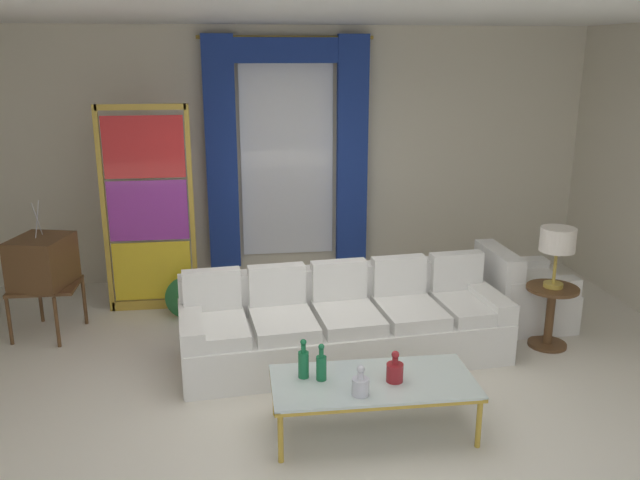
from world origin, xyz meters
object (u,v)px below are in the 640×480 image
at_px(coffee_table, 373,384).
at_px(armchair_white, 519,296).
at_px(bottle_amber_squat, 361,385).
at_px(round_side_table, 550,311).
at_px(bottle_ruby_flask, 321,366).
at_px(bottle_blue_decanter, 304,362).
at_px(peacock_figurine, 185,300).
at_px(table_lamp_brass, 558,242).
at_px(stained_glass_divider, 149,215).
at_px(vintage_tv, 42,264).
at_px(bottle_crystal_tall, 395,371).
at_px(couch_white_long, 343,324).

bearing_deg(coffee_table, armchair_white, 43.23).
bearing_deg(bottle_amber_squat, armchair_white, 44.26).
bearing_deg(round_side_table, bottle_ruby_flask, -153.55).
xyz_separation_m(bottle_blue_decanter, peacock_figurine, (-1.01, 2.20, -0.31)).
relative_size(bottle_amber_squat, bottle_ruby_flask, 0.79).
distance_m(peacock_figurine, table_lamp_brass, 3.72).
xyz_separation_m(armchair_white, stained_glass_divider, (-3.77, 0.88, 0.77)).
height_order(vintage_tv, table_lamp_brass, vintage_tv).
distance_m(bottle_crystal_tall, table_lamp_brass, 2.26).
bearing_deg(bottle_amber_squat, peacock_figurine, 118.71).
relative_size(bottle_blue_decanter, armchair_white, 0.36).
relative_size(bottle_blue_decanter, table_lamp_brass, 0.53).
bearing_deg(bottle_amber_squat, bottle_crystal_tall, 30.04).
distance_m(couch_white_long, stained_glass_divider, 2.44).
xyz_separation_m(couch_white_long, vintage_tv, (-2.81, 0.86, 0.42)).
relative_size(coffee_table, table_lamp_brass, 2.59).
xyz_separation_m(bottle_blue_decanter, round_side_table, (2.45, 1.11, -0.17)).
distance_m(bottle_amber_squat, bottle_ruby_flask, 0.35).
bearing_deg(stained_glass_divider, couch_white_long, -37.13).
height_order(bottle_amber_squat, peacock_figurine, bottle_amber_squat).
distance_m(armchair_white, stained_glass_divider, 3.94).
distance_m(bottle_crystal_tall, stained_glass_divider, 3.41).
xyz_separation_m(bottle_amber_squat, bottle_ruby_flask, (-0.24, 0.25, 0.03)).
bearing_deg(vintage_tv, couch_white_long, -16.92).
relative_size(couch_white_long, table_lamp_brass, 5.24).
xyz_separation_m(couch_white_long, bottle_amber_squat, (-0.12, -1.46, 0.18)).
distance_m(coffee_table, bottle_amber_squat, 0.26).
height_order(coffee_table, vintage_tv, vintage_tv).
bearing_deg(couch_white_long, stained_glass_divider, 142.87).
height_order(couch_white_long, bottle_ruby_flask, couch_white_long).
bearing_deg(vintage_tv, bottle_blue_decanter, -40.78).
relative_size(armchair_white, table_lamp_brass, 1.49).
height_order(bottle_blue_decanter, bottle_ruby_flask, bottle_blue_decanter).
bearing_deg(coffee_table, bottle_amber_squat, -124.23).
height_order(stained_glass_divider, peacock_figurine, stained_glass_divider).
bearing_deg(bottle_crystal_tall, couch_white_long, 97.17).
height_order(bottle_blue_decanter, bottle_amber_squat, bottle_blue_decanter).
height_order(couch_white_long, peacock_figurine, couch_white_long).
xyz_separation_m(bottle_amber_squat, armchair_white, (2.03, 1.98, -0.20)).
distance_m(bottle_crystal_tall, armchair_white, 2.53).
distance_m(couch_white_long, bottle_crystal_tall, 1.32).
bearing_deg(round_side_table, couch_white_long, 178.60).
height_order(armchair_white, stained_glass_divider, stained_glass_divider).
distance_m(armchair_white, peacock_figurine, 3.45).
bearing_deg(couch_white_long, bottle_amber_squat, -94.66).
bearing_deg(bottle_crystal_tall, vintage_tv, 144.13).
relative_size(bottle_blue_decanter, vintage_tv, 0.22).
height_order(bottle_crystal_tall, stained_glass_divider, stained_glass_divider).
relative_size(bottle_crystal_tall, table_lamp_brass, 0.42).
relative_size(couch_white_long, stained_glass_divider, 1.36).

